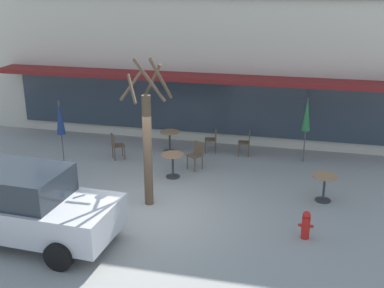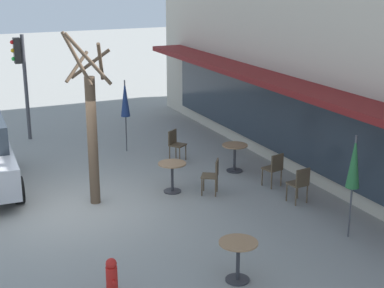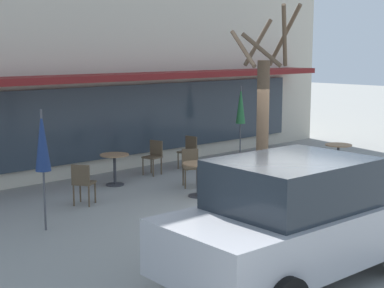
# 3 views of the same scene
# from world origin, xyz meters

# --- Properties ---
(ground_plane) EXTENTS (80.00, 80.00, 0.00)m
(ground_plane) POSITION_xyz_m (0.00, 0.00, 0.00)
(ground_plane) COLOR gray
(building_facade) EXTENTS (17.95, 9.10, 7.99)m
(building_facade) POSITION_xyz_m (0.00, 9.97, 4.00)
(building_facade) COLOR beige
(building_facade) RESTS_ON ground
(cafe_table_near_wall) EXTENTS (0.70, 0.70, 0.76)m
(cafe_table_near_wall) POSITION_xyz_m (4.48, 1.82, 0.52)
(cafe_table_near_wall) COLOR #333338
(cafe_table_near_wall) RESTS_ON ground
(cafe_table_streetside) EXTENTS (0.70, 0.70, 0.76)m
(cafe_table_streetside) POSITION_xyz_m (-0.04, 2.46, 0.52)
(cafe_table_streetside) COLOR #333338
(cafe_table_streetside) RESTS_ON ground
(cafe_table_by_tree) EXTENTS (0.70, 0.70, 0.76)m
(cafe_table_by_tree) POSITION_xyz_m (-0.76, 4.62, 0.52)
(cafe_table_by_tree) COLOR #333338
(cafe_table_by_tree) RESTS_ON ground
(patio_umbrella_green_folded) EXTENTS (0.28, 0.28, 2.20)m
(patio_umbrella_green_folded) POSITION_xyz_m (3.87, 4.79, 1.63)
(patio_umbrella_green_folded) COLOR #4C4C51
(patio_umbrella_green_folded) RESTS_ON ground
(patio_umbrella_cream_folded) EXTENTS (0.28, 0.28, 2.20)m
(patio_umbrella_cream_folded) POSITION_xyz_m (-3.78, 2.52, 1.63)
(patio_umbrella_cream_folded) COLOR #4C4C51
(patio_umbrella_cream_folded) RESTS_ON ground
(cafe_chair_0) EXTENTS (0.48, 0.48, 0.89)m
(cafe_chair_0) POSITION_xyz_m (0.72, 4.95, 0.53)
(cafe_chair_0) COLOR brown
(cafe_chair_0) RESTS_ON ground
(cafe_chair_1) EXTENTS (0.55, 0.55, 0.89)m
(cafe_chair_1) POSITION_xyz_m (0.52, 3.30, 0.53)
(cafe_chair_1) COLOR brown
(cafe_chair_1) RESTS_ON ground
(cafe_chair_2) EXTENTS (0.56, 0.56, 0.89)m
(cafe_chair_2) POSITION_xyz_m (-2.34, 3.53, 0.53)
(cafe_chair_2) COLOR brown
(cafe_chair_2) RESTS_ON ground
(cafe_chair_3) EXTENTS (0.44, 0.44, 0.89)m
(cafe_chair_3) POSITION_xyz_m (1.91, 4.90, 0.53)
(cafe_chair_3) COLOR brown
(cafe_chair_3) RESTS_ON ground
(parked_sedan) EXTENTS (4.28, 2.16, 1.76)m
(parked_sedan) POSITION_xyz_m (-2.30, -1.97, 0.88)
(parked_sedan) COLOR #B7B7BC
(parked_sedan) RESTS_ON ground
(street_tree) EXTENTS (1.24, 1.22, 4.09)m
(street_tree) POSITION_xyz_m (-0.15, 0.50, 1.85)
(street_tree) COLOR brown
(street_tree) RESTS_ON ground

